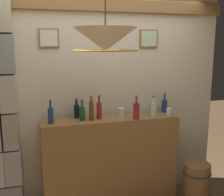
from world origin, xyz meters
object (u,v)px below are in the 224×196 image
object	(u,v)px
liquor_bottle_gin	(82,113)
pendant_lamp	(105,40)
liquor_bottle_mezcal	(136,110)
glass_tumbler_highball	(169,112)
wooden_barrel	(196,183)
liquor_bottle_amaro	(164,105)
liquor_bottle_vodka	(91,110)
liquor_bottle_tequila	(77,111)
liquor_bottle_vermouth	(153,109)
glass_tumbler_rocks	(121,113)
liquor_bottle_sherry	(99,110)
liquor_bottle_port	(51,115)

from	to	relation	value
liquor_bottle_gin	pendant_lamp	world-z (taller)	pendant_lamp
liquor_bottle_mezcal	pendant_lamp	size ratio (longest dim) A/B	0.53
liquor_bottle_gin	glass_tumbler_highball	world-z (taller)	liquor_bottle_gin
wooden_barrel	liquor_bottle_mezcal	bearing A→B (deg)	170.24
liquor_bottle_amaro	glass_tumbler_highball	size ratio (longest dim) A/B	2.90
liquor_bottle_vodka	wooden_barrel	xyz separation A→B (m)	(1.28, -0.23, -0.97)
liquor_bottle_amaro	liquor_bottle_mezcal	bearing A→B (deg)	-155.06
liquor_bottle_amaro	wooden_barrel	size ratio (longest dim) A/B	0.50
liquor_bottle_tequila	glass_tumbler_highball	xyz separation A→B (m)	(1.11, -0.19, -0.04)
liquor_bottle_tequila	wooden_barrel	world-z (taller)	liquor_bottle_tequila
liquor_bottle_vermouth	pendant_lamp	bearing A→B (deg)	-138.93
liquor_bottle_mezcal	wooden_barrel	distance (m)	1.24
glass_tumbler_rocks	liquor_bottle_tequila	bearing A→B (deg)	168.18
liquor_bottle_sherry	liquor_bottle_tequila	bearing A→B (deg)	154.35
liquor_bottle_port	liquor_bottle_gin	bearing A→B (deg)	4.55
liquor_bottle_tequila	liquor_bottle_mezcal	distance (m)	0.70
liquor_bottle_amaro	wooden_barrel	world-z (taller)	liquor_bottle_amaro
liquor_bottle_tequila	liquor_bottle_vermouth	size ratio (longest dim) A/B	0.93
liquor_bottle_tequila	liquor_bottle_port	size ratio (longest dim) A/B	0.85
liquor_bottle_vodka	liquor_bottle_gin	bearing A→B (deg)	166.88
liquor_bottle_port	liquor_bottle_mezcal	distance (m)	0.97
liquor_bottle_mezcal	liquor_bottle_vermouth	bearing A→B (deg)	16.44
liquor_bottle_amaro	wooden_barrel	xyz separation A→B (m)	(0.31, -0.35, -0.94)
liquor_bottle_port	glass_tumbler_highball	xyz separation A→B (m)	(1.41, -0.04, -0.06)
liquor_bottle_vermouth	liquor_bottle_gin	bearing A→B (deg)	176.96
liquor_bottle_mezcal	liquor_bottle_gin	world-z (taller)	liquor_bottle_mezcal
liquor_bottle_port	glass_tumbler_rocks	xyz separation A→B (m)	(0.82, 0.04, -0.05)
liquor_bottle_tequila	glass_tumbler_rocks	world-z (taller)	liquor_bottle_tequila
wooden_barrel	liquor_bottle_vermouth	bearing A→B (deg)	158.48
liquor_bottle_port	glass_tumbler_rocks	bearing A→B (deg)	2.91
liquor_bottle_amaro	liquor_bottle_vodka	distance (m)	0.99
liquor_bottle_sherry	liquor_bottle_tequila	world-z (taller)	liquor_bottle_sherry
liquor_bottle_amaro	pendant_lamp	xyz separation A→B (m)	(-0.99, -0.82, 0.80)
liquor_bottle_sherry	liquor_bottle_gin	bearing A→B (deg)	-178.67
liquor_bottle_amaro	glass_tumbler_highball	bearing A→B (deg)	-97.00
liquor_bottle_sherry	liquor_bottle_gin	xyz separation A→B (m)	(-0.20, -0.00, -0.02)
pendant_lamp	liquor_bottle_amaro	bearing A→B (deg)	39.50
liquor_bottle_port	liquor_bottle_mezcal	size ratio (longest dim) A/B	0.95
pendant_lamp	liquor_bottle_port	bearing A→B (deg)	122.48
glass_tumbler_highball	wooden_barrel	distance (m)	0.98
liquor_bottle_tequila	liquor_bottle_port	xyz separation A→B (m)	(-0.31, -0.15, 0.01)
liquor_bottle_vermouth	liquor_bottle_mezcal	bearing A→B (deg)	-163.56
liquor_bottle_gin	pendant_lamp	xyz separation A→B (m)	(0.09, -0.72, 0.80)
liquor_bottle_tequila	wooden_barrel	size ratio (longest dim) A/B	0.45
liquor_bottle_amaro	liquor_bottle_tequila	size ratio (longest dim) A/B	1.11
liquor_bottle_gin	liquor_bottle_port	bearing A→B (deg)	-175.45
liquor_bottle_mezcal	glass_tumbler_rocks	distance (m)	0.20
liquor_bottle_port	wooden_barrel	bearing A→B (deg)	-7.35
liquor_bottle_port	liquor_bottle_mezcal	bearing A→B (deg)	-5.40
liquor_bottle_vermouth	pendant_lamp	world-z (taller)	pendant_lamp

